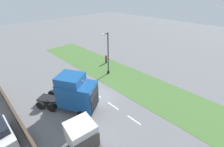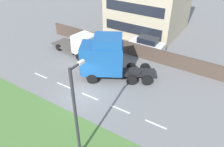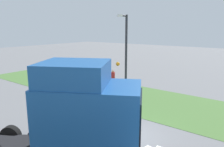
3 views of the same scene
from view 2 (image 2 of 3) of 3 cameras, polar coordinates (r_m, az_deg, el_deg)
name	(u,v)px [view 2 (image 2 of 3)]	position (r m, az deg, el deg)	size (l,w,h in m)	color
ground_plane	(84,94)	(20.44, -7.32, -5.32)	(120.00, 120.00, 0.00)	slate
grass_verge	(33,138)	(17.60, -19.93, -15.48)	(7.00, 44.00, 0.01)	#4C7538
lane_markings	(90,97)	(20.08, -5.75, -6.00)	(0.16, 14.60, 0.00)	white
boundary_wall	(130,49)	(26.35, 4.79, 6.51)	(0.25, 24.00, 1.62)	#4C3D33
lorry_cab	(105,58)	(21.32, -1.79, 4.18)	(5.58, 7.34, 4.68)	black
flatbed_truck	(82,44)	(26.08, -7.94, 7.54)	(3.14, 6.48, 2.72)	silver
parked_car	(147,45)	(27.19, 9.14, 7.43)	(1.96, 4.23, 1.96)	silver
lamp_post	(77,121)	(13.64, -9.13, -12.11)	(1.32, 0.41, 6.85)	black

